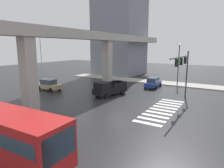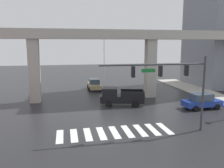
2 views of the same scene
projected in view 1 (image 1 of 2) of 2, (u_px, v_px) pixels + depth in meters
The scene contains 11 objects.
ground_plane at pixel (119, 103), 24.16m from camera, with size 120.00×120.00×0.00m, color #232326.
crosswalk_stripes at pixel (162, 110), 21.41m from camera, with size 9.35×2.80×0.01m.
elevated_overpass at pixel (76, 40), 26.10m from camera, with size 58.85×1.84×8.98m.
office_building at pixel (120, 9), 47.79m from camera, with size 11.18×10.21×31.67m, color gray.
sidewalk_east at pixel (150, 82), 38.66m from camera, with size 4.00×36.00×0.15m, color #ADA89E.
pickup_truck at pixel (109, 89), 27.54m from camera, with size 5.40×3.05×2.08m.
sedan_blue at pixel (153, 83), 33.14m from camera, with size 4.37×2.10×1.72m.
sedan_tan at pixel (49, 85), 31.28m from camera, with size 1.97×4.30×1.72m.
traffic_signal_mast at pixel (183, 65), 23.89m from camera, with size 8.69×0.32×6.20m.
street_lamp_near_corner at pixel (179, 60), 34.06m from camera, with size 0.44×0.70×7.24m.
flagpole at pixel (41, 55), 34.72m from camera, with size 1.16×0.12×9.20m.
Camera 1 is at (-20.34, -11.42, 6.74)m, focal length 31.70 mm.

